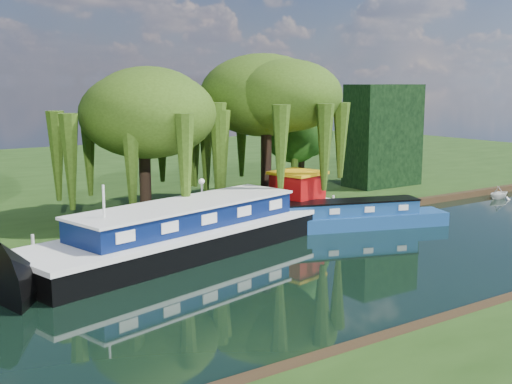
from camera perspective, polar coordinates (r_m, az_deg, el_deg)
ground at (r=29.95m, az=4.38°, el=-7.07°), size 120.00×120.00×0.00m
far_bank at (r=59.73m, az=-16.41°, el=1.27°), size 120.00×52.00×0.45m
dutch_barge at (r=33.86m, az=-4.48°, el=-3.23°), size 20.85×9.19×4.29m
narrowboat at (r=38.67m, az=8.05°, el=-2.27°), size 12.58×6.08×1.83m
white_cruiser at (r=51.40m, az=20.77°, el=-0.56°), size 2.08×1.81×1.08m
willow_left at (r=38.69m, az=-9.98°, el=6.73°), size 7.18×7.18×8.61m
willow_right at (r=41.47m, az=0.92°, el=7.63°), size 7.49×7.49×9.13m
tree_far_right at (r=48.23m, az=4.10°, el=5.69°), size 4.24×4.24×6.94m
conifer_hedge at (r=52.01m, az=11.23°, el=4.96°), size 6.00×3.00×8.00m
lamppost at (r=38.19m, az=-4.85°, el=0.34°), size 0.36×0.36×2.56m
mooring_posts at (r=36.19m, az=-4.55°, el=-2.56°), size 19.16×0.16×1.00m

